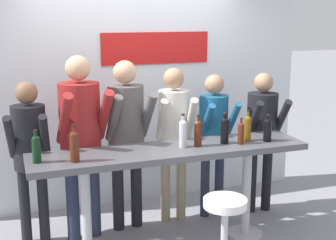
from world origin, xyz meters
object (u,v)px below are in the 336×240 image
object	(u,v)px
person_left	(81,128)
person_center_right	(214,130)
person_center	(174,127)
wine_bottle_3	(225,129)
person_right	(262,127)
wine_bottle_1	(74,145)
person_far_left	(30,145)
person_center_left	(126,127)
wine_bottle_6	(183,132)
wine_bottle_2	(248,127)
wine_bottle_0	(36,148)
wine_bottle_7	(268,129)
wine_bottle_5	(198,132)
bar_stool	(224,226)
wine_bottle_4	(241,132)
tasting_table	(171,164)

from	to	relation	value
person_left	person_center_right	xyz separation A→B (m)	(1.43, 0.06, -0.14)
person_center	wine_bottle_3	size ratio (longest dim) A/B	5.54
person_right	wine_bottle_1	bearing A→B (deg)	-158.29
wine_bottle_3	person_far_left	bearing A→B (deg)	162.80
person_center_left	person_center_right	xyz separation A→B (m)	(0.96, -0.01, -0.11)
wine_bottle_1	wine_bottle_6	size ratio (longest dim) A/B	1.00
person_center_left	wine_bottle_2	distance (m)	1.21
person_left	wine_bottle_2	world-z (taller)	person_left
wine_bottle_2	person_center_left	bearing A→B (deg)	152.68
person_far_left	wine_bottle_6	world-z (taller)	person_far_left
person_left	wine_bottle_1	distance (m)	0.61
wine_bottle_0	wine_bottle_7	world-z (taller)	wine_bottle_0
person_center_left	wine_bottle_0	distance (m)	1.09
wine_bottle_6	wine_bottle_0	bearing A→B (deg)	-178.64
person_far_left	wine_bottle_1	world-z (taller)	person_far_left
wine_bottle_5	wine_bottle_6	world-z (taller)	wine_bottle_6
person_center_right	person_right	distance (m)	0.56
bar_stool	wine_bottle_4	world-z (taller)	wine_bottle_4
person_center_left	person_center_right	world-z (taller)	person_center_left
bar_stool	person_left	bearing A→B (deg)	131.53
person_right	wine_bottle_0	world-z (taller)	person_right
person_far_left	wine_bottle_5	xyz separation A→B (m)	(1.49, -0.55, 0.14)
bar_stool	wine_bottle_0	size ratio (longest dim) A/B	2.53
person_center	wine_bottle_0	distance (m)	1.55
wine_bottle_1	wine_bottle_2	distance (m)	1.69
person_far_left	wine_bottle_6	size ratio (longest dim) A/B	5.04
wine_bottle_3	wine_bottle_4	xyz separation A→B (m)	(0.13, -0.07, -0.02)
person_right	wine_bottle_5	xyz separation A→B (m)	(-0.98, -0.49, 0.15)
wine_bottle_3	wine_bottle_5	xyz separation A→B (m)	(-0.28, -0.00, -0.00)
person_right	wine_bottle_5	size ratio (longest dim) A/B	5.23
wine_bottle_0	wine_bottle_7	xyz separation A→B (m)	(2.16, -0.06, -0.00)
wine_bottle_4	wine_bottle_5	xyz separation A→B (m)	(-0.41, 0.07, 0.02)
wine_bottle_0	wine_bottle_2	size ratio (longest dim) A/B	0.92
wine_bottle_0	wine_bottle_2	bearing A→B (deg)	0.80
tasting_table	wine_bottle_0	xyz separation A→B (m)	(-1.20, -0.03, 0.28)
person_left	wine_bottle_6	bearing A→B (deg)	-35.77
person_center	wine_bottle_6	size ratio (longest dim) A/B	5.25
wine_bottle_2	wine_bottle_5	size ratio (longest dim) A/B	1.01
bar_stool	wine_bottle_1	world-z (taller)	wine_bottle_1
wine_bottle_7	wine_bottle_5	bearing A→B (deg)	174.27
wine_bottle_6	wine_bottle_7	distance (m)	0.85
bar_stool	wine_bottle_7	bearing A→B (deg)	37.90
bar_stool	wine_bottle_7	distance (m)	1.12
person_center_left	wine_bottle_6	xyz separation A→B (m)	(0.40, -0.55, 0.05)
wine_bottle_1	wine_bottle_7	xyz separation A→B (m)	(1.86, 0.02, -0.02)
wine_bottle_2	wine_bottle_7	bearing A→B (deg)	-26.53
tasting_table	wine_bottle_4	bearing A→B (deg)	-7.10
person_center_left	wine_bottle_5	distance (m)	0.79
person_far_left	wine_bottle_1	xyz separation A→B (m)	(0.33, -0.64, 0.14)
person_center_right	wine_bottle_6	distance (m)	0.80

